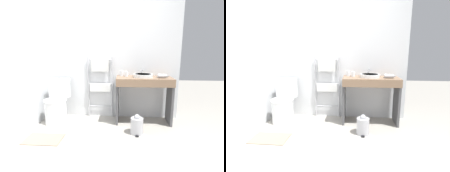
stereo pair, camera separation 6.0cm
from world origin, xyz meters
The scene contains 13 objects.
ground_plane centered at (0.00, 0.00, 0.00)m, with size 12.00×12.00×0.00m, color #A8A399.
wall_back centered at (0.00, 1.54, 1.27)m, with size 2.74×0.12×2.54m, color silver.
wall_side centered at (-1.31, 0.74, 1.27)m, with size 0.12×2.20×2.54m, color silver.
toilet centered at (-0.93, 1.14, 0.32)m, with size 0.41×0.54×0.81m.
towel_radiator centered at (-0.15, 1.43, 0.79)m, with size 0.49×0.06×1.20m.
vanity_counter centered at (0.68, 1.22, 0.58)m, with size 1.00×0.48×0.85m.
sink_basin centered at (0.66, 1.24, 0.88)m, with size 0.35×0.35×0.06m.
faucet centered at (0.66, 1.43, 0.93)m, with size 0.02×0.10×0.13m.
cup_near_wall centered at (0.27, 1.37, 0.90)m, with size 0.07×0.07×0.10m.
cup_near_edge centered at (0.36, 1.31, 0.90)m, with size 0.07×0.07×0.09m.
hair_dryer centered at (0.99, 1.18, 0.89)m, with size 0.20×0.16×0.07m.
trash_bin centered at (0.53, 0.75, 0.14)m, with size 0.20×0.24×0.33m.
bath_mat centered at (-0.89, 0.45, 0.01)m, with size 0.56×0.36×0.01m, color gray.
Camera 2 is at (0.38, -1.90, 1.33)m, focal length 28.00 mm.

